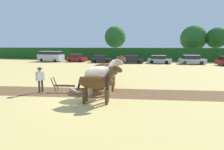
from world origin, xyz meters
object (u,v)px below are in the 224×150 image
object	(u,v)px
draft_horse_trail_left	(105,72)
farmer_beside_team	(111,71)
draft_horse_lead_right	(101,74)
parked_car_right	(192,60)
tree_left	(193,38)
parked_van	(51,56)
draft_horse_lead_left	(98,82)
tree_center_left	(217,38)
parked_car_center_right	(159,60)
parked_car_center_left	(101,59)
parked_car_center	(132,59)
draft_horse_trail_right	(107,69)
parked_car_left	(77,58)
farmer_at_plow	(40,78)
tree_far_left	(115,37)
plow	(66,87)

from	to	relation	value
draft_horse_trail_left	farmer_beside_team	distance (m)	3.21
draft_horse_lead_right	parked_car_right	distance (m)	25.00
tree_left	draft_horse_trail_left	distance (m)	35.11
draft_horse_trail_left	parked_van	world-z (taller)	draft_horse_trail_left
draft_horse_lead_left	tree_center_left	bearing A→B (deg)	56.53
draft_horse_lead_left	parked_car_center_right	size ratio (longest dim) A/B	0.59
parked_car_center_left	tree_center_left	bearing A→B (deg)	12.77
draft_horse_lead_right	parked_car_center_left	world-z (taller)	draft_horse_lead_right
tree_center_left	parked_car_center	bearing A→B (deg)	-149.00
tree_center_left	parked_car_center_left	bearing A→B (deg)	-155.85
parked_car_center_left	draft_horse_trail_right	bearing A→B (deg)	-83.55
parked_car_center	parked_car_center_right	bearing A→B (deg)	8.10
tree_left	parked_car_left	bearing A→B (deg)	-155.44
draft_horse_trail_right	farmer_beside_team	world-z (taller)	draft_horse_trail_right
farmer_beside_team	parked_van	xyz separation A→B (m)	(-16.89, 17.45, 0.16)
tree_center_left	parked_car_center_left	world-z (taller)	tree_center_left
draft_horse_trail_right	parked_car_center	bearing A→B (deg)	83.14
parked_car_left	parked_car_center_left	distance (m)	5.44
parked_car_center_left	parked_car_right	xyz separation A→B (m)	(16.62, 0.69, 0.07)
draft_horse_trail_left	parked_van	size ratio (longest dim) A/B	0.51
parked_car_left	draft_horse_lead_left	bearing A→B (deg)	-56.02
draft_horse_trail_left	farmer_at_plow	world-z (taller)	draft_horse_trail_left
draft_horse_lead_right	draft_horse_trail_right	xyz separation A→B (m)	(-0.36, 2.81, -0.04)
draft_horse_lead_right	farmer_beside_team	bearing A→B (deg)	87.71
tree_center_left	draft_horse_trail_left	bearing A→B (deg)	-118.50
tree_far_left	parked_van	world-z (taller)	tree_far_left
draft_horse_lead_left	draft_horse_trail_right	xyz separation A→B (m)	(-0.55, 4.21, 0.17)
parked_van	parked_car_center_left	distance (m)	10.72
tree_left	parked_car_right	size ratio (longest dim) A/B	1.77
plow	draft_horse_trail_left	bearing A→B (deg)	15.13
parked_car_center_right	farmer_beside_team	bearing A→B (deg)	-94.96
parked_car_center	parked_car_right	size ratio (longest dim) A/B	0.96
parked_car_right	draft_horse_lead_left	bearing A→B (deg)	-113.37
tree_far_left	parked_van	distance (m)	16.39
draft_horse_trail_left	draft_horse_trail_right	bearing A→B (deg)	90.00
farmer_beside_team	parked_van	distance (m)	24.28
draft_horse_lead_left	parked_van	distance (m)	29.24
draft_horse_lead_right	parked_car_left	xyz separation A→B (m)	(-11.99, 22.90, -0.69)
plow	parked_car_right	distance (m)	25.87
parked_car_left	parked_car_right	world-z (taller)	parked_car_right
draft_horse_lead_left	parked_car_center_left	distance (m)	24.57
draft_horse_lead_left	parked_car_center	xyz separation A→B (m)	(-0.75, 23.66, -0.54)
draft_horse_lead_left	plow	distance (m)	3.48
parked_car_center_right	parked_van	bearing A→B (deg)	-167.72
tree_center_left	farmer_beside_team	distance (m)	33.24
parked_car_center_right	draft_horse_trail_left	bearing A→B (deg)	-92.23
draft_horse_lead_right	parked_car_center_left	xyz separation A→B (m)	(-6.59, 22.21, -0.74)
tree_center_left	parked_van	world-z (taller)	tree_center_left
tree_far_left	plow	xyz separation A→B (m)	(3.34, -32.73, -5.05)
plow	parked_car_center	distance (m)	22.00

